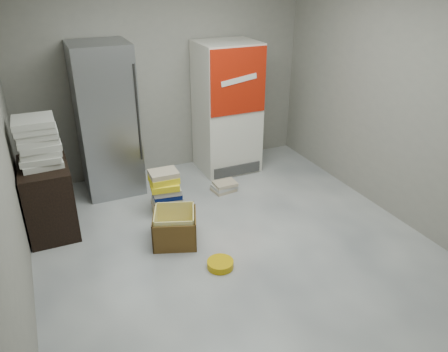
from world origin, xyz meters
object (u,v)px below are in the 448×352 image
steel_fridge (107,120)px  wood_shelf (49,198)px  coke_cooler (227,108)px  cardboard_box (175,229)px  phonebook_stack_main (166,192)px

steel_fridge → wood_shelf: size_ratio=2.37×
coke_cooler → cardboard_box: coke_cooler is taller
coke_cooler → cardboard_box: size_ratio=3.08×
steel_fridge → wood_shelf: steel_fridge is taller
coke_cooler → phonebook_stack_main: 1.62m
coke_cooler → wood_shelf: (-2.48, -0.72, -0.50)m
coke_cooler → cardboard_box: bearing=-130.5°
coke_cooler → phonebook_stack_main: bearing=-143.5°
coke_cooler → wood_shelf: coke_cooler is taller
coke_cooler → wood_shelf: bearing=-163.7°
steel_fridge → phonebook_stack_main: 1.21m
coke_cooler → phonebook_stack_main: coke_cooler is taller
steel_fridge → coke_cooler: steel_fridge is taller
steel_fridge → coke_cooler: (1.65, -0.01, -0.05)m
phonebook_stack_main → cardboard_box: phonebook_stack_main is taller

